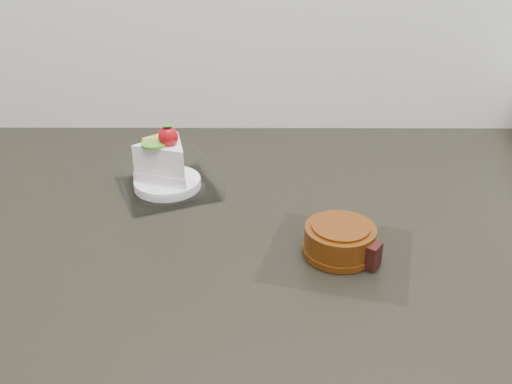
% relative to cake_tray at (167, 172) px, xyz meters
% --- Properties ---
extents(cake_tray, '(0.17, 0.17, 0.10)m').
position_rel_cake_tray_xyz_m(cake_tray, '(0.00, 0.00, 0.00)').
color(cake_tray, white).
rests_on(cake_tray, counter).
extents(mooncake_wrap, '(0.21, 0.20, 0.04)m').
position_rel_cake_tray_xyz_m(mooncake_wrap, '(0.23, -0.17, -0.01)').
color(mooncake_wrap, white).
rests_on(mooncake_wrap, counter).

